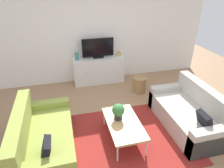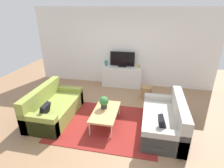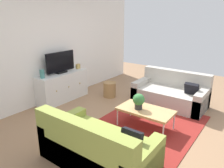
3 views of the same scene
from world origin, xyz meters
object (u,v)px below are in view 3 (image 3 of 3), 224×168
at_px(potted_plant, 139,101).
at_px(flat_screen_tv, 60,63).
at_px(coffee_table, 146,111).
at_px(mantel_clock, 78,66).
at_px(tv_console, 63,87).
at_px(glass_vase, 42,74).
at_px(wicker_basket, 110,90).
at_px(couch_left_side, 95,149).
at_px(couch_right_side, 171,94).

relative_size(potted_plant, flat_screen_tv, 0.36).
bearing_deg(coffee_table, mantel_clock, 75.99).
bearing_deg(tv_console, coffee_table, -90.58).
height_order(potted_plant, mantel_clock, mantel_clock).
relative_size(potted_plant, glass_vase, 1.55).
relative_size(coffee_table, wicker_basket, 2.62).
height_order(couch_left_side, coffee_table, couch_left_side).
relative_size(couch_left_side, wicker_basket, 4.19).
xyz_separation_m(coffee_table, wicker_basket, (0.94, 1.59, -0.15)).
bearing_deg(couch_right_side, potted_plant, 176.93).
bearing_deg(flat_screen_tv, couch_right_side, -59.54).
xyz_separation_m(couch_left_side, wicker_basket, (2.38, 1.54, -0.07)).
distance_m(couch_left_side, couch_right_side, 2.88).
xyz_separation_m(couch_right_side, flat_screen_tv, (-1.41, 2.39, 0.73)).
relative_size(couch_left_side, potted_plant, 5.44).
height_order(coffee_table, tv_console, tv_console).
height_order(couch_right_side, potted_plant, couch_right_side).
xyz_separation_m(glass_vase, mantel_clock, (1.16, 0.00, -0.04)).
bearing_deg(wicker_basket, flat_screen_tv, 136.89).
bearing_deg(couch_right_side, couch_left_side, 180.00).
relative_size(couch_right_side, wicker_basket, 4.19).
distance_m(coffee_table, wicker_basket, 1.85).
height_order(couch_right_side, tv_console, couch_right_side).
bearing_deg(flat_screen_tv, couch_left_side, -121.54).
bearing_deg(flat_screen_tv, mantel_clock, -1.98).
relative_size(flat_screen_tv, mantel_clock, 6.60).
xyz_separation_m(potted_plant, mantel_clock, (0.67, 2.29, 0.24)).
bearing_deg(potted_plant, glass_vase, 102.03).
relative_size(coffee_table, mantel_clock, 8.15).
bearing_deg(couch_right_side, wicker_basket, 107.89).
xyz_separation_m(couch_left_side, glass_vase, (0.89, 2.37, 0.56)).
bearing_deg(couch_left_side, mantel_clock, 49.21).
xyz_separation_m(coffee_table, tv_console, (0.02, 2.42, 0.01)).
bearing_deg(wicker_basket, mantel_clock, 111.71).
distance_m(potted_plant, flat_screen_tv, 2.36).
relative_size(coffee_table, tv_console, 0.76).
bearing_deg(couch_left_side, glass_vase, 69.45).
bearing_deg(couch_right_side, mantel_clock, 109.25).
height_order(couch_left_side, mantel_clock, mantel_clock).
xyz_separation_m(coffee_table, glass_vase, (-0.55, 2.42, 0.47)).
xyz_separation_m(mantel_clock, wicker_basket, (0.33, -0.83, -0.59)).
height_order(couch_right_side, wicker_basket, couch_right_side).
relative_size(couch_left_side, couch_right_side, 1.00).
bearing_deg(mantel_clock, couch_left_side, -130.79).
distance_m(tv_console, wicker_basket, 1.24).
relative_size(couch_left_side, flat_screen_tv, 1.97).
bearing_deg(wicker_basket, glass_vase, 150.80).
height_order(glass_vase, mantel_clock, glass_vase).
distance_m(couch_right_side, tv_console, 2.76).
relative_size(couch_right_side, potted_plant, 5.44).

